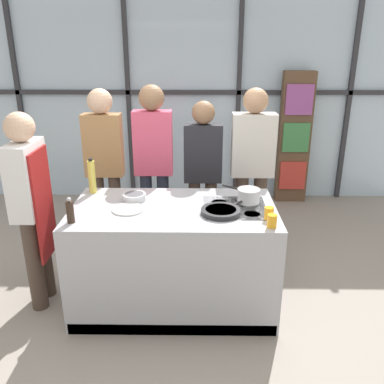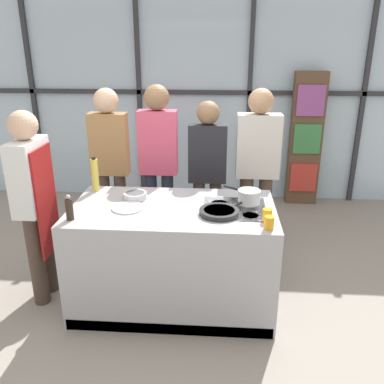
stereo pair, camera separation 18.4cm
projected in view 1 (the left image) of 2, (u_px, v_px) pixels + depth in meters
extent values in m
plane|color=gray|center=(175.00, 300.00, 3.69)|extent=(18.00, 18.00, 0.00)
cube|color=silver|center=(184.00, 102.00, 5.72)|extent=(6.40, 0.04, 2.80)
cube|color=#2D2D33|center=(183.00, 92.00, 5.63)|extent=(6.40, 0.06, 0.06)
cube|color=#2D2D33|center=(20.00, 102.00, 5.70)|extent=(0.06, 0.06, 2.80)
cube|color=#2D2D33|center=(129.00, 102.00, 5.69)|extent=(0.06, 0.06, 2.80)
cube|color=#2D2D33|center=(238.00, 103.00, 5.67)|extent=(0.06, 0.06, 2.80)
cube|color=#2D2D33|center=(349.00, 103.00, 5.65)|extent=(0.06, 0.06, 2.80)
cube|color=brown|center=(294.00, 139.00, 5.70)|extent=(0.43, 0.16, 1.84)
cube|color=red|center=(293.00, 176.00, 5.79)|extent=(0.36, 0.03, 0.40)
cube|color=#3D8447|center=(296.00, 138.00, 5.60)|extent=(0.36, 0.03, 0.40)
cube|color=#994C93|center=(299.00, 100.00, 5.42)|extent=(0.36, 0.03, 0.40)
cube|color=#A8AAB2|center=(174.00, 256.00, 3.53)|extent=(1.70, 0.94, 0.91)
cube|color=black|center=(235.00, 208.00, 3.36)|extent=(0.52, 0.52, 0.01)
cube|color=black|center=(172.00, 329.00, 3.24)|extent=(1.67, 0.03, 0.10)
cylinder|color=#38383D|center=(221.00, 214.00, 3.25)|extent=(0.13, 0.13, 0.01)
cylinder|color=#38383D|center=(252.00, 214.00, 3.24)|extent=(0.13, 0.13, 0.01)
cylinder|color=#38383D|center=(219.00, 202.00, 3.48)|extent=(0.13, 0.13, 0.01)
cylinder|color=#38383D|center=(248.00, 203.00, 3.48)|extent=(0.13, 0.13, 0.01)
cylinder|color=#47382D|center=(43.00, 253.00, 3.64)|extent=(0.14, 0.14, 0.85)
cylinder|color=#47382D|center=(35.00, 264.00, 3.45)|extent=(0.14, 0.14, 0.85)
cube|color=white|center=(27.00, 179.00, 3.29)|extent=(0.20, 0.44, 0.61)
sphere|color=#D8AD8C|center=(19.00, 127.00, 3.14)|extent=(0.24, 0.24, 0.24)
cube|color=maroon|center=(44.00, 205.00, 3.36)|extent=(0.02, 0.37, 0.93)
cylinder|color=#47382D|center=(117.00, 214.00, 4.41)|extent=(0.12, 0.12, 0.89)
cylinder|color=#47382D|center=(101.00, 214.00, 4.41)|extent=(0.12, 0.12, 0.89)
cube|color=#A37547|center=(103.00, 145.00, 4.14)|extent=(0.39, 0.18, 0.64)
sphere|color=#D8AD8C|center=(100.00, 101.00, 3.99)|extent=(0.25, 0.25, 0.25)
cylinder|color=#232838|center=(164.00, 213.00, 4.40)|extent=(0.13, 0.13, 0.91)
cylinder|color=#232838|center=(147.00, 213.00, 4.40)|extent=(0.13, 0.13, 0.91)
cube|color=#DB4C6B|center=(153.00, 143.00, 4.13)|extent=(0.39, 0.18, 0.65)
sphere|color=#8C6647|center=(151.00, 98.00, 3.97)|extent=(0.25, 0.25, 0.25)
cylinder|color=#47382D|center=(210.00, 217.00, 4.41)|extent=(0.12, 0.12, 0.83)
cylinder|color=#47382D|center=(194.00, 217.00, 4.41)|extent=(0.12, 0.12, 0.83)
cube|color=#232328|center=(203.00, 153.00, 4.16)|extent=(0.39, 0.18, 0.60)
sphere|color=#8C6647|center=(203.00, 113.00, 4.01)|extent=(0.23, 0.23, 0.23)
cylinder|color=#47382D|center=(259.00, 215.00, 4.39)|extent=(0.14, 0.14, 0.89)
cylinder|color=#47382D|center=(240.00, 214.00, 4.39)|extent=(0.14, 0.14, 0.89)
cube|color=beige|center=(253.00, 145.00, 4.12)|extent=(0.44, 0.20, 0.64)
sphere|color=tan|center=(256.00, 101.00, 3.97)|extent=(0.25, 0.25, 0.25)
cylinder|color=#232326|center=(221.00, 211.00, 3.24)|extent=(0.32, 0.32, 0.04)
cylinder|color=#B26B2D|center=(221.00, 210.00, 3.23)|extent=(0.25, 0.25, 0.01)
cylinder|color=#232326|center=(243.00, 201.00, 3.42)|extent=(0.19, 0.20, 0.02)
cylinder|color=silver|center=(249.00, 196.00, 3.45)|extent=(0.19, 0.19, 0.12)
cylinder|color=silver|center=(249.00, 189.00, 3.43)|extent=(0.19, 0.19, 0.01)
cylinder|color=black|center=(231.00, 187.00, 3.54)|extent=(0.15, 0.12, 0.02)
cylinder|color=white|center=(128.00, 209.00, 3.31)|extent=(0.26, 0.26, 0.01)
cylinder|color=silver|center=(134.00, 197.00, 3.51)|extent=(0.20, 0.20, 0.06)
cylinder|color=#4C4C51|center=(134.00, 194.00, 3.50)|extent=(0.17, 0.17, 0.01)
cylinder|color=#E0CC4C|center=(92.00, 177.00, 3.65)|extent=(0.07, 0.07, 0.30)
cylinder|color=black|center=(90.00, 160.00, 3.59)|extent=(0.04, 0.04, 0.02)
cylinder|color=#332319|center=(70.00, 212.00, 3.06)|extent=(0.06, 0.06, 0.17)
sphere|color=#B2B2B7|center=(69.00, 200.00, 3.02)|extent=(0.03, 0.03, 0.03)
cylinder|color=orange|center=(272.00, 221.00, 2.99)|extent=(0.07, 0.07, 0.10)
cylinder|color=orange|center=(269.00, 213.00, 3.13)|extent=(0.07, 0.07, 0.10)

